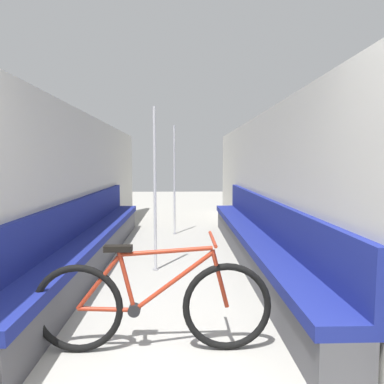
{
  "coord_description": "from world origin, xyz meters",
  "views": [
    {
      "loc": [
        0.11,
        -1.18,
        1.39
      ],
      "look_at": [
        0.21,
        2.12,
        1.1
      ],
      "focal_mm": 32.0,
      "sensor_mm": 36.0,
      "label": 1
    }
  ],
  "objects_px": {
    "bench_seat_row_right": "(254,242)",
    "grab_pole_far": "(155,192)",
    "bench_seat_row_left": "(92,243)",
    "grab_pole_near": "(174,182)",
    "bicycle": "(153,305)"
  },
  "relations": [
    {
      "from": "bench_seat_row_right",
      "to": "grab_pole_far",
      "type": "relative_size",
      "value": 2.61
    },
    {
      "from": "grab_pole_far",
      "to": "bench_seat_row_right",
      "type": "bearing_deg",
      "value": 9.37
    },
    {
      "from": "bench_seat_row_left",
      "to": "bench_seat_row_right",
      "type": "relative_size",
      "value": 1.0
    },
    {
      "from": "bench_seat_row_right",
      "to": "grab_pole_near",
      "type": "height_order",
      "value": "grab_pole_near"
    },
    {
      "from": "bench_seat_row_right",
      "to": "grab_pole_far",
      "type": "height_order",
      "value": "grab_pole_far"
    },
    {
      "from": "bicycle",
      "to": "grab_pole_near",
      "type": "relative_size",
      "value": 0.84
    },
    {
      "from": "bench_seat_row_left",
      "to": "grab_pole_near",
      "type": "relative_size",
      "value": 2.61
    },
    {
      "from": "grab_pole_far",
      "to": "bicycle",
      "type": "bearing_deg",
      "value": -86.28
    },
    {
      "from": "bench_seat_row_right",
      "to": "grab_pole_near",
      "type": "xyz_separation_m",
      "value": [
        -1.12,
        2.01,
        0.71
      ]
    },
    {
      "from": "bicycle",
      "to": "bench_seat_row_left",
      "type": "bearing_deg",
      "value": 100.47
    },
    {
      "from": "bench_seat_row_right",
      "to": "grab_pole_near",
      "type": "bearing_deg",
      "value": 119.26
    },
    {
      "from": "bicycle",
      "to": "grab_pole_near",
      "type": "bearing_deg",
      "value": 74.45
    },
    {
      "from": "grab_pole_near",
      "to": "grab_pole_far",
      "type": "relative_size",
      "value": 1.0
    },
    {
      "from": "bench_seat_row_left",
      "to": "bench_seat_row_right",
      "type": "distance_m",
      "value": 2.19
    },
    {
      "from": "grab_pole_near",
      "to": "grab_pole_far",
      "type": "bearing_deg",
      "value": -95.2
    }
  ]
}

